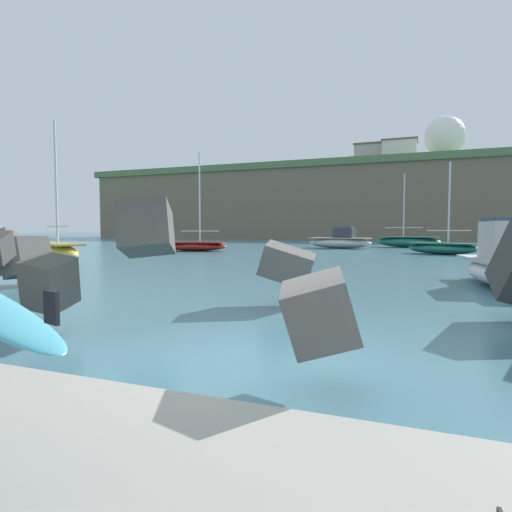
% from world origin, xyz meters
% --- Properties ---
extents(ground_plane, '(400.00, 400.00, 0.00)m').
position_xyz_m(ground_plane, '(0.00, 0.00, 0.00)').
color(ground_plane, '#42707F').
extents(breakwater_jetty, '(30.54, 7.41, 2.39)m').
position_xyz_m(breakwater_jetty, '(1.74, 1.88, 1.11)').
color(breakwater_jetty, '#3D3A38').
rests_on(breakwater_jetty, ground).
extents(boat_near_left, '(3.01, 6.15, 2.16)m').
position_xyz_m(boat_near_left, '(4.48, 10.06, 0.66)').
color(boat_near_left, white).
rests_on(boat_near_left, ground).
extents(boat_near_centre, '(5.61, 3.43, 8.10)m').
position_xyz_m(boat_near_centre, '(-15.69, 26.20, 0.45)').
color(boat_near_centre, maroon).
rests_on(boat_near_centre, ground).
extents(boat_near_right, '(5.36, 3.62, 6.57)m').
position_xyz_m(boat_near_right, '(3.23, 28.54, 0.47)').
color(boat_near_right, '#1E6656').
rests_on(boat_near_right, ground).
extents(boat_mid_left, '(6.39, 3.12, 2.03)m').
position_xyz_m(boat_mid_left, '(-5.42, 35.69, 0.68)').
color(boat_mid_left, beige).
rests_on(boat_mid_left, ground).
extents(boat_mid_centre, '(6.45, 3.25, 7.34)m').
position_xyz_m(boat_mid_centre, '(0.48, 40.28, 0.59)').
color(boat_mid_centre, '#1E6656').
rests_on(boat_mid_centre, ground).
extents(boat_far_left, '(5.36, 3.67, 7.42)m').
position_xyz_m(boat_far_left, '(-16.36, 12.26, 0.60)').
color(boat_far_left, '#EAC64C').
rests_on(boat_far_left, ground).
extents(mooring_buoy_inner, '(0.44, 0.44, 0.44)m').
position_xyz_m(mooring_buoy_inner, '(-10.59, 31.95, 0.22)').
color(mooring_buoy_inner, '#E54C1E').
rests_on(mooring_buoy_inner, ground).
extents(headland_bluff, '(102.01, 36.42, 13.78)m').
position_xyz_m(headland_bluff, '(-11.56, 85.52, 6.91)').
color(headland_bluff, '#756651').
rests_on(headland_bluff, ground).
extents(radar_dome, '(7.97, 7.97, 10.88)m').
position_xyz_m(radar_dome, '(5.43, 91.54, 20.03)').
color(radar_dome, silver).
rests_on(radar_dome, headland_bluff).
extents(station_building_west, '(6.17, 5.35, 4.07)m').
position_xyz_m(station_building_west, '(-2.47, 77.92, 15.83)').
color(station_building_west, silver).
rests_on(station_building_west, headland_bluff).
extents(station_building_central, '(8.17, 4.80, 4.47)m').
position_xyz_m(station_building_central, '(-6.10, 90.26, 16.02)').
color(station_building_central, silver).
rests_on(station_building_central, headland_bluff).
extents(station_building_east, '(5.44, 7.69, 4.10)m').
position_xyz_m(station_building_east, '(-8.01, 81.17, 15.84)').
color(station_building_east, '#B2ADA3').
rests_on(station_building_east, headland_bluff).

